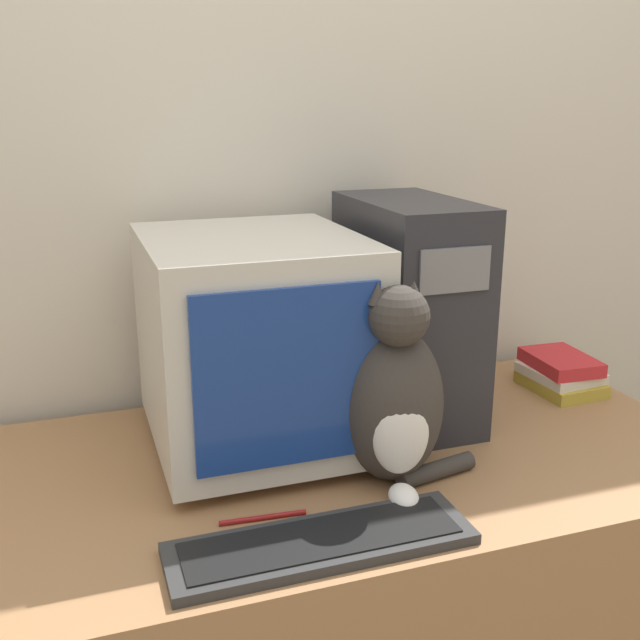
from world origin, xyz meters
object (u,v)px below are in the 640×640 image
at_px(keyboard, 321,543).
at_px(cat, 394,399).
at_px(pen, 263,518).
at_px(crt_monitor, 254,341).
at_px(book_stack, 561,373).
at_px(computer_tower, 407,310).

relative_size(keyboard, cat, 1.27).
bearing_deg(cat, pen, -156.05).
height_order(crt_monitor, pen, crt_monitor).
bearing_deg(keyboard, book_stack, 29.94).
height_order(crt_monitor, cat, crt_monitor).
relative_size(crt_monitor, cat, 1.24).
height_order(keyboard, cat, cat).
relative_size(cat, book_stack, 1.98).
bearing_deg(book_stack, crt_monitor, -176.59).
bearing_deg(book_stack, keyboard, -150.06).
bearing_deg(cat, crt_monitor, 142.56).
xyz_separation_m(crt_monitor, cat, (0.20, -0.23, -0.06)).
relative_size(keyboard, book_stack, 2.52).
xyz_separation_m(crt_monitor, book_stack, (0.77, 0.05, -0.18)).
bearing_deg(computer_tower, crt_monitor, -173.14).
distance_m(book_stack, pen, 0.90).
bearing_deg(cat, book_stack, 37.07).
xyz_separation_m(crt_monitor, pen, (-0.06, -0.29, -0.22)).
distance_m(computer_tower, keyboard, 0.61).
bearing_deg(book_stack, cat, -154.37).
bearing_deg(book_stack, computer_tower, -179.53).
relative_size(computer_tower, book_stack, 2.47).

